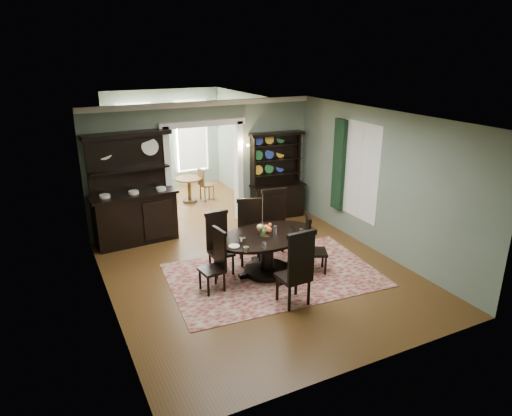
{
  "coord_description": "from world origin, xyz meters",
  "views": [
    {
      "loc": [
        -3.55,
        -7.01,
        4.14
      ],
      "look_at": [
        0.2,
        0.6,
        1.15
      ],
      "focal_mm": 32.0,
      "sensor_mm": 36.0,
      "label": 1
    }
  ],
  "objects_px": {
    "parlor_table": "(189,186)",
    "dining_table": "(267,247)",
    "sideboard": "(134,205)",
    "welsh_dresser": "(277,187)"
  },
  "relations": [
    {
      "from": "welsh_dresser",
      "to": "dining_table",
      "type": "bearing_deg",
      "value": -117.38
    },
    {
      "from": "dining_table",
      "to": "welsh_dresser",
      "type": "bearing_deg",
      "value": 51.42
    },
    {
      "from": "sideboard",
      "to": "welsh_dresser",
      "type": "distance_m",
      "value": 3.62
    },
    {
      "from": "welsh_dresser",
      "to": "parlor_table",
      "type": "bearing_deg",
      "value": 132.52
    },
    {
      "from": "parlor_table",
      "to": "dining_table",
      "type": "bearing_deg",
      "value": -90.47
    },
    {
      "from": "dining_table",
      "to": "parlor_table",
      "type": "height_order",
      "value": "dining_table"
    },
    {
      "from": "dining_table",
      "to": "parlor_table",
      "type": "xyz_separation_m",
      "value": [
        0.04,
        4.84,
        -0.1
      ]
    },
    {
      "from": "dining_table",
      "to": "sideboard",
      "type": "relative_size",
      "value": 0.88
    },
    {
      "from": "dining_table",
      "to": "welsh_dresser",
      "type": "xyz_separation_m",
      "value": [
        1.69,
        2.73,
        0.23
      ]
    },
    {
      "from": "sideboard",
      "to": "welsh_dresser",
      "type": "relative_size",
      "value": 1.13
    }
  ]
}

